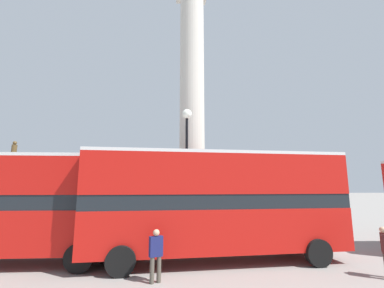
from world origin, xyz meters
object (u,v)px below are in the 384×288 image
(equestrian_statue, at_px, (8,201))
(monument_column, at_px, (192,154))
(bus_b, at_px, (216,200))
(bus_a, at_px, (4,202))
(street_lamp, at_px, (187,158))
(pedestrian_near_lamp, at_px, (156,253))

(equestrian_statue, bearing_deg, monument_column, -3.04)
(bus_b, xyz_separation_m, equestrian_statue, (-13.29, 9.06, -0.48))
(bus_a, bearing_deg, monument_column, 36.50)
(monument_column, bearing_deg, equestrian_statue, 166.51)
(street_lamp, height_order, pedestrian_near_lamp, street_lamp)
(bus_b, xyz_separation_m, street_lamp, (-1.06, 2.31, 2.00))
(monument_column, distance_m, bus_b, 6.57)
(street_lamp, xyz_separation_m, pedestrian_near_lamp, (-1.26, -4.37, -3.52))
(equestrian_statue, relative_size, pedestrian_near_lamp, 3.92)
(monument_column, xyz_separation_m, bus_a, (-8.01, -5.56, -2.74))
(street_lamp, bearing_deg, bus_a, -165.75)
(bus_a, relative_size, pedestrian_near_lamp, 6.32)
(bus_b, distance_m, equestrian_statue, 16.09)
(pedestrian_near_lamp, bearing_deg, bus_b, 18.54)
(bus_a, height_order, pedestrian_near_lamp, bus_a)
(monument_column, distance_m, bus_a, 10.13)
(equestrian_statue, xyz_separation_m, pedestrian_near_lamp, (10.96, -11.12, -1.03))
(bus_b, relative_size, equestrian_statue, 1.66)
(equestrian_statue, relative_size, street_lamp, 0.90)
(pedestrian_near_lamp, bearing_deg, equestrian_statue, 111.62)
(bus_b, height_order, pedestrian_near_lamp, bus_b)
(bus_b, xyz_separation_m, pedestrian_near_lamp, (-2.32, -2.06, -1.51))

